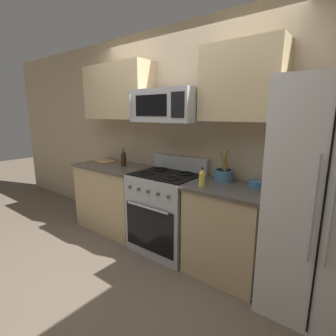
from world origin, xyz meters
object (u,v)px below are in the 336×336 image
object	(u,v)px
microwave	(168,106)
refrigerator	(329,203)
cutting_board	(105,161)
range_oven	(166,211)
bottle_oil	(202,178)
bottle_soy	(124,158)
prep_bowl	(256,183)
utensil_crock	(223,174)

from	to	relation	value
microwave	refrigerator	bearing A→B (deg)	-1.57
microwave	cutting_board	bearing A→B (deg)	176.68
range_oven	refrigerator	distance (m)	1.65
range_oven	refrigerator	size ratio (longest dim) A/B	0.59
cutting_board	bottle_oil	distance (m)	1.81
refrigerator	microwave	xyz separation A→B (m)	(-1.58, 0.04, 0.75)
range_oven	cutting_board	world-z (taller)	range_oven
range_oven	bottle_soy	size ratio (longest dim) A/B	4.65
bottle_oil	prep_bowl	size ratio (longest dim) A/B	1.23
cutting_board	bottle_oil	bearing A→B (deg)	-8.19
refrigerator	bottle_soy	bearing A→B (deg)	178.21
range_oven	refrigerator	xyz separation A→B (m)	(1.58, -0.02, 0.46)
range_oven	prep_bowl	xyz separation A→B (m)	(0.97, 0.17, 0.47)
bottle_oil	microwave	bearing A→B (deg)	161.64
range_oven	bottle_soy	xyz separation A→B (m)	(-0.77, 0.06, 0.54)
microwave	prep_bowl	xyz separation A→B (m)	(0.97, 0.14, -0.74)
bottle_oil	prep_bowl	xyz separation A→B (m)	(0.41, 0.33, -0.05)
range_oven	microwave	world-z (taller)	microwave
range_oven	bottle_soy	world-z (taller)	bottle_soy
utensil_crock	bottle_oil	bearing A→B (deg)	-100.59
refrigerator	bottle_soy	distance (m)	2.36
range_oven	cutting_board	xyz separation A→B (m)	(-1.23, 0.10, 0.44)
microwave	prep_bowl	world-z (taller)	microwave
bottle_soy	bottle_oil	bearing A→B (deg)	-9.23
cutting_board	bottle_soy	xyz separation A→B (m)	(0.46, -0.04, 0.10)
cutting_board	microwave	bearing A→B (deg)	-3.32
range_oven	cutting_board	size ratio (longest dim) A/B	3.58
range_oven	prep_bowl	bearing A→B (deg)	9.81
microwave	bottle_soy	xyz separation A→B (m)	(-0.77, 0.03, -0.66)
bottle_oil	cutting_board	bearing A→B (deg)	171.81
prep_bowl	utensil_crock	bearing A→B (deg)	179.17
cutting_board	prep_bowl	bearing A→B (deg)	1.83
microwave	bottle_soy	distance (m)	1.01
utensil_crock	prep_bowl	world-z (taller)	utensil_crock
utensil_crock	cutting_board	bearing A→B (deg)	-177.67
bottle_soy	prep_bowl	bearing A→B (deg)	3.66
refrigerator	microwave	distance (m)	1.75
refrigerator	prep_bowl	bearing A→B (deg)	163.29
cutting_board	refrigerator	bearing A→B (deg)	-2.33
bottle_oil	prep_bowl	bearing A→B (deg)	38.69
refrigerator	cutting_board	xyz separation A→B (m)	(-2.81, 0.11, -0.01)
utensil_crock	bottle_oil	world-z (taller)	utensil_crock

